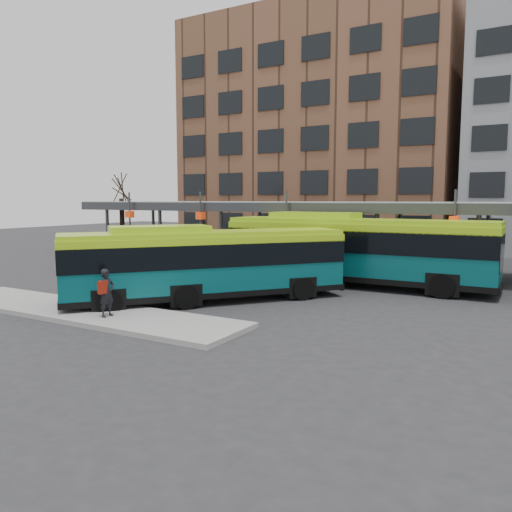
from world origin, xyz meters
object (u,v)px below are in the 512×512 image
Objects in this scene: bus_rear at (354,248)px; pedestrian at (107,293)px; tree at (122,224)px; bus_front at (206,262)px.

pedestrian is (-5.16, -11.58, -0.86)m from bus_rear.
tree is 21.14m from pedestrian.
bus_rear is 7.78× the size of pedestrian.
pedestrian is at bearing -114.11° from bus_rear.
pedestrian is at bearing -46.92° from tree.
bus_rear is at bearing -11.08° from tree.
bus_front is (15.42, -10.80, -0.74)m from tree.
bus_front is 6.29× the size of pedestrian.
bus_front is 4.76m from pedestrian.
bus_front is at bearing -10.49° from pedestrian.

